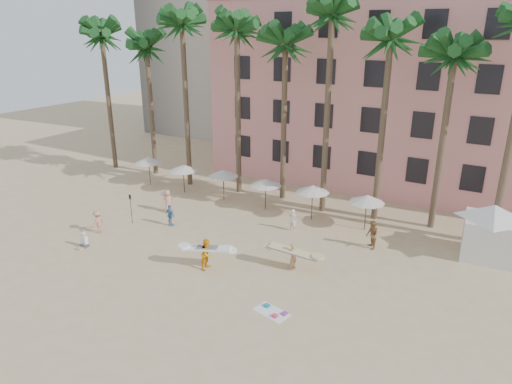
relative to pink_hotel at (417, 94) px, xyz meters
The scene contains 11 objects.
ground 28.09m from the pink_hotel, 105.07° to the right, with size 120.00×120.00×0.00m, color #D1B789.
pink_hotel is the anchor object (origin of this frame).
palm_row 13.71m from the pink_hotel, 120.56° to the right, with size 44.40×5.40×16.30m.
umbrella_row 17.73m from the pink_hotel, 126.53° to the right, with size 22.50×2.70×2.73m.
cabana 16.80m from the pink_hotel, 59.98° to the right, with size 4.85×4.85×3.50m.
beach_towel 26.77m from the pink_hotel, 92.16° to the right, with size 1.98×1.40×0.14m.
carrier_yellow 22.22m from the pink_hotel, 95.47° to the right, with size 3.08×1.01×1.61m.
carrier_white 25.33m from the pink_hotel, 105.39° to the right, with size 2.98×1.63×1.91m.
beachgoers 21.93m from the pink_hotel, 115.34° to the right, with size 18.25×8.27×1.92m.
paddle 26.56m from the pink_hotel, 126.19° to the right, with size 0.18×0.04×2.23m.
seated_man 30.41m from the pink_hotel, 120.89° to the right, with size 0.44×0.77×1.01m.
Camera 1 is at (15.05, -16.97, 13.57)m, focal length 32.00 mm.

